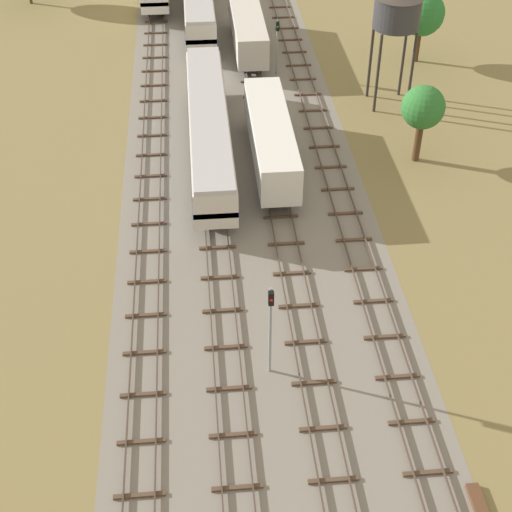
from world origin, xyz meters
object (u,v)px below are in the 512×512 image
Objects in this scene: water_tower at (397,11)px; signal_post_near at (270,321)px; freight_boxcar_centre_left_mid at (247,26)px; freight_boxcar_centre_left_nearest at (271,137)px; passenger_coach_left_near at (209,126)px; signal_post_nearest at (277,40)px.

water_tower reaches higher than signal_post_near.
freight_boxcar_centre_left_nearest is at bearing -90.00° from freight_boxcar_centre_left_mid.
passenger_coach_left_near reaches higher than freight_boxcar_centre_left_nearest.
water_tower is (15.53, 7.41, 5.40)m from passenger_coach_left_near.
passenger_coach_left_near is 4.34× the size of signal_post_nearest.
water_tower reaches higher than freight_boxcar_centre_left_mid.
passenger_coach_left_near is 19.86m from freight_boxcar_centre_left_mid.
passenger_coach_left_near is at bearing -103.08° from freight_boxcar_centre_left_mid.
signal_post_nearest is at bearing 82.98° from signal_post_near.
signal_post_near is (-13.28, -29.90, -4.29)m from water_tower.
freight_boxcar_centre_left_nearest and freight_boxcar_centre_left_mid have the same top height.
freight_boxcar_centre_left_mid is at bearing 112.47° from signal_post_nearest.
signal_post_nearest is at bearing -67.53° from freight_boxcar_centre_left_mid.
signal_post_nearest is (2.24, -5.41, 0.79)m from freight_boxcar_centre_left_mid.
freight_boxcar_centre_left_nearest is 4.87m from passenger_coach_left_near.
signal_post_near reaches higher than freight_boxcar_centre_left_nearest.
passenger_coach_left_near is 18.03m from water_tower.
water_tower reaches higher than signal_post_nearest.
water_tower is at bearing 66.05° from signal_post_near.
passenger_coach_left_near is 3.72× the size of signal_post_near.
signal_post_near is (2.24, -22.49, 1.11)m from passenger_coach_left_near.
water_tower is 1.90× the size of signal_post_nearest.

